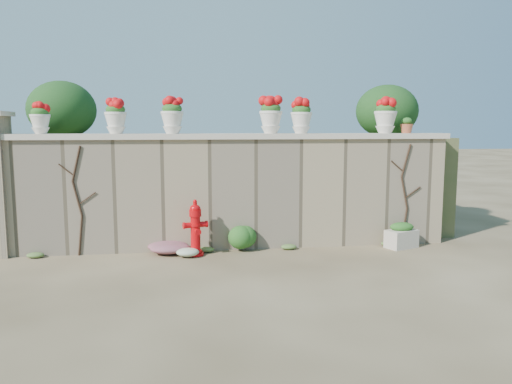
{
  "coord_description": "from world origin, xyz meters",
  "views": [
    {
      "loc": [
        -0.79,
        -7.21,
        2.22
      ],
      "look_at": [
        0.38,
        1.4,
        1.08
      ],
      "focal_mm": 35.0,
      "sensor_mm": 36.0,
      "label": 1
    }
  ],
  "objects": [
    {
      "name": "urn_pot_1",
      "position": [
        -2.03,
        1.8,
        2.4
      ],
      "size": [
        0.38,
        0.38,
        0.6
      ],
      "color": "silver",
      "rests_on": "wall_cap"
    },
    {
      "name": "stone_wall",
      "position": [
        0.0,
        1.8,
        1.0
      ],
      "size": [
        8.0,
        0.4,
        2.0
      ],
      "primitive_type": "cube",
      "color": "gray",
      "rests_on": "ground"
    },
    {
      "name": "urn_pot_4",
      "position": [
        1.28,
        1.8,
        2.41
      ],
      "size": [
        0.39,
        0.39,
        0.62
      ],
      "color": "silver",
      "rests_on": "wall_cap"
    },
    {
      "name": "magenta_clump",
      "position": [
        -1.05,
        1.49,
        0.13
      ],
      "size": [
        0.96,
        0.64,
        0.26
      ],
      "primitive_type": "ellipsoid",
      "color": "#BB257A",
      "rests_on": "ground"
    },
    {
      "name": "vine_right",
      "position": [
        3.23,
        1.58,
        0.99
      ],
      "size": [
        0.6,
        0.04,
        1.91
      ],
      "color": "black",
      "rests_on": "ground"
    },
    {
      "name": "fire_hydrant",
      "position": [
        -0.68,
        1.3,
        0.49
      ],
      "size": [
        0.42,
        0.3,
        0.97
      ],
      "rotation": [
        0.0,
        0.0,
        0.27
      ],
      "color": "#C3070C",
      "rests_on": "ground"
    },
    {
      "name": "back_shrub_right",
      "position": [
        3.4,
        3.0,
        2.55
      ],
      "size": [
        1.3,
        1.3,
        1.1
      ],
      "primitive_type": "ellipsoid",
      "color": "#143814",
      "rests_on": "raised_fill"
    },
    {
      "name": "white_flowers",
      "position": [
        -0.91,
        1.2,
        0.1
      ],
      "size": [
        0.56,
        0.44,
        0.2
      ],
      "primitive_type": "ellipsoid",
      "color": "white",
      "rests_on": "ground"
    },
    {
      "name": "raised_fill",
      "position": [
        0.0,
        5.0,
        1.0
      ],
      "size": [
        9.0,
        6.0,
        2.0
      ],
      "primitive_type": "cube",
      "color": "#384C23",
      "rests_on": "ground"
    },
    {
      "name": "urn_pot_3",
      "position": [
        0.71,
        1.8,
        2.42
      ],
      "size": [
        0.41,
        0.41,
        0.65
      ],
      "color": "silver",
      "rests_on": "wall_cap"
    },
    {
      "name": "vine_left",
      "position": [
        -2.67,
        1.58,
        0.99
      ],
      "size": [
        0.6,
        0.04,
        1.91
      ],
      "color": "black",
      "rests_on": "ground"
    },
    {
      "name": "terracotta_pot",
      "position": [
        3.31,
        1.8,
        2.23
      ],
      "size": [
        0.24,
        0.24,
        0.28
      ],
      "color": "#A75233",
      "rests_on": "wall_cap"
    },
    {
      "name": "urn_pot_5",
      "position": [
        2.88,
        1.8,
        2.43
      ],
      "size": [
        0.42,
        0.42,
        0.66
      ],
      "color": "silver",
      "rests_on": "wall_cap"
    },
    {
      "name": "back_shrub_left",
      "position": [
        -3.2,
        3.0,
        2.55
      ],
      "size": [
        1.3,
        1.3,
        1.1
      ],
      "primitive_type": "ellipsoid",
      "color": "#143814",
      "rests_on": "raised_fill"
    },
    {
      "name": "urn_pot_2",
      "position": [
        -1.05,
        1.8,
        2.41
      ],
      "size": [
        0.4,
        0.4,
        0.63
      ],
      "color": "silver",
      "rests_on": "wall_cap"
    },
    {
      "name": "ground",
      "position": [
        0.0,
        0.0,
        0.0
      ],
      "size": [
        80.0,
        80.0,
        0.0
      ],
      "primitive_type": "plane",
      "color": "brown",
      "rests_on": "ground"
    },
    {
      "name": "urn_pot_0",
      "position": [
        -3.28,
        1.8,
        2.36
      ],
      "size": [
        0.34,
        0.34,
        0.53
      ],
      "color": "silver",
      "rests_on": "wall_cap"
    },
    {
      "name": "planter_box",
      "position": [
        3.09,
        1.36,
        0.22
      ],
      "size": [
        0.65,
        0.53,
        0.48
      ],
      "rotation": [
        0.0,
        0.0,
        0.39
      ],
      "color": "beige",
      "rests_on": "ground"
    },
    {
      "name": "wall_cap",
      "position": [
        0.0,
        1.8,
        2.05
      ],
      "size": [
        8.1,
        0.52,
        0.1
      ],
      "primitive_type": "cube",
      "color": "beige",
      "rests_on": "stone_wall"
    },
    {
      "name": "green_shrub",
      "position": [
        0.14,
        1.55,
        0.29
      ],
      "size": [
        0.6,
        0.54,
        0.57
      ],
      "primitive_type": "ellipsoid",
      "color": "#1E5119",
      "rests_on": "ground"
    }
  ]
}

